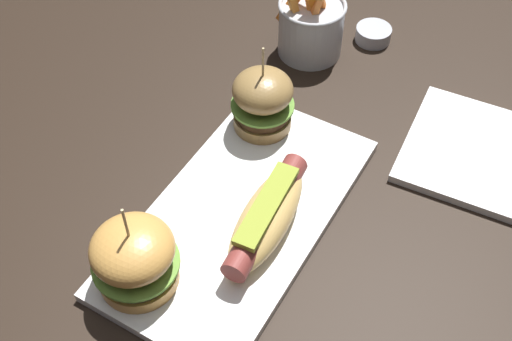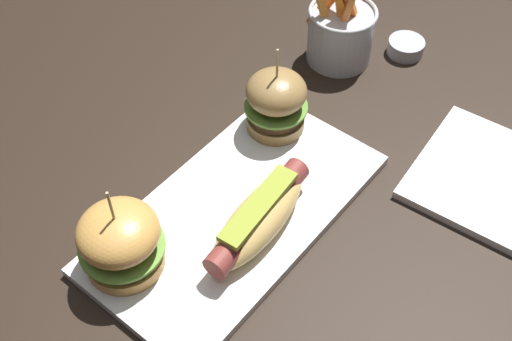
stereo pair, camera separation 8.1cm
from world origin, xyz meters
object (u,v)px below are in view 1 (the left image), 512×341
(side_plate, at_px, (478,153))
(hot_dog, at_px, (267,216))
(platter_main, at_px, (240,215))
(fries_bucket, at_px, (311,26))
(slider_left, at_px, (134,257))
(sauce_ramekin, at_px, (376,35))
(slider_right, at_px, (263,100))

(side_plate, bearing_deg, hot_dog, 144.56)
(platter_main, distance_m, fries_bucket, 0.36)
(slider_left, height_order, fries_bucket, slider_left)
(fries_bucket, bearing_deg, side_plate, -105.69)
(sauce_ramekin, bearing_deg, fries_bucket, 133.60)
(platter_main, xyz_separation_m, fries_bucket, (0.34, 0.08, 0.04))
(platter_main, height_order, slider_left, slider_left)
(slider_right, xyz_separation_m, side_plate, (0.11, -0.28, -0.06))
(fries_bucket, xyz_separation_m, sauce_ramekin, (0.08, -0.08, -0.04))
(slider_left, bearing_deg, slider_right, 0.36)
(slider_right, height_order, fries_bucket, slider_right)
(sauce_ramekin, bearing_deg, slider_right, 168.18)
(sauce_ramekin, height_order, side_plate, sauce_ramekin)
(hot_dog, relative_size, slider_left, 1.40)
(hot_dog, relative_size, side_plate, 0.95)
(hot_dog, bearing_deg, sauce_ramekin, 4.99)
(hot_dog, bearing_deg, platter_main, 80.78)
(hot_dog, xyz_separation_m, slider_left, (-0.14, 0.09, 0.02))
(slider_right, bearing_deg, side_plate, -68.93)
(slider_right, height_order, sauce_ramekin, slider_right)
(slider_left, distance_m, side_plate, 0.49)
(slider_right, relative_size, fries_bucket, 0.96)
(side_plate, bearing_deg, slider_left, 144.95)
(slider_right, distance_m, side_plate, 0.31)
(hot_dog, height_order, side_plate, hot_dog)
(platter_main, bearing_deg, fries_bucket, 12.72)
(slider_left, xyz_separation_m, fries_bucket, (0.49, 0.03, -0.01))
(hot_dog, distance_m, slider_right, 0.18)
(slider_right, bearing_deg, fries_bucket, 7.24)
(fries_bucket, relative_size, sauce_ramekin, 2.47)
(hot_dog, height_order, slider_right, slider_right)
(slider_left, xyz_separation_m, side_plate, (0.40, -0.28, -0.05))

